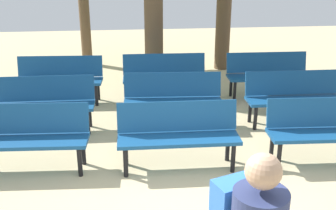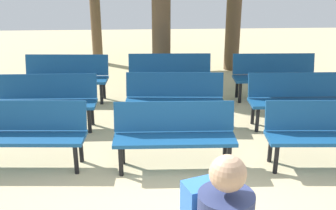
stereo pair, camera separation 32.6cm
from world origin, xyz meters
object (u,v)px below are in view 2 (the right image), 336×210
bench_r2_c1 (170,74)px  bench_r1_c1 (175,97)px  bench_r2_c0 (66,75)px  bench_r0_c2 (326,131)px  bench_r1_c0 (47,99)px  bench_r0_c1 (174,132)px  bench_r2_c2 (274,74)px  bench_r0_c0 (25,131)px  bench_r1_c2 (298,97)px

bench_r2_c1 → bench_r1_c1: bearing=-88.0°
bench_r1_c1 → bench_r2_c1: 1.33m
bench_r2_c0 → bench_r1_c1: bearing=-30.6°
bench_r0_c2 → bench_r1_c0: 4.26m
bench_r2_c1 → bench_r0_c1: bearing=-90.1°
bench_r1_c0 → bench_r2_c0: same height
bench_r1_c1 → bench_r2_c2: bearing=34.9°
bench_r0_c2 → bench_r1_c1: same height
bench_r0_c0 → bench_r2_c2: size_ratio=1.01×
bench_r0_c0 → bench_r0_c1: size_ratio=1.01×
bench_r0_c2 → bench_r2_c0: 4.83m
bench_r1_c0 → bench_r1_c2: size_ratio=1.00×
bench_r1_c1 → bench_r2_c1: (-0.01, 1.33, 0.00)m
bench_r0_c0 → bench_r1_c1: (2.07, 1.26, 0.00)m
bench_r0_c1 → bench_r0_c2: bearing=-0.8°
bench_r2_c2 → bench_r0_c2: bearing=-90.8°
bench_r1_c1 → bench_r2_c2: size_ratio=1.01×
bench_r0_c2 → bench_r2_c2: bearing=90.6°
bench_r0_c2 → bench_r1_c1: size_ratio=1.00×
bench_r0_c0 → bench_r1_c1: same height
bench_r0_c0 → bench_r0_c2: size_ratio=1.00×
bench_r0_c1 → bench_r2_c0: size_ratio=0.99×
bench_r0_c0 → bench_r0_c1: (1.98, -0.13, 0.00)m
bench_r0_c0 → bench_r1_c0: bearing=93.3°
bench_r1_c1 → bench_r2_c1: same height
bench_r1_c2 → bench_r2_c1: same height
bench_r0_c0 → bench_r2_c2: bearing=34.5°
bench_r0_c2 → bench_r1_c1: bearing=145.7°
bench_r0_c1 → bench_r2_c1: same height
bench_r0_c0 → bench_r2_c2: 4.80m
bench_r0_c2 → bench_r2_c1: 3.40m
bench_r1_c1 → bench_r2_c2: 2.37m
bench_r0_c2 → bench_r1_c0: same height
bench_r1_c1 → bench_r1_c2: bearing=0.4°
bench_r1_c0 → bench_r1_c2: bearing=-0.7°
bench_r0_c2 → bench_r2_c2: same height
bench_r1_c2 → bench_r2_c1: 2.48m
bench_r0_c1 → bench_r2_c1: size_ratio=1.00×
bench_r1_c2 → bench_r2_c1: bearing=145.6°
bench_r2_c1 → bench_r2_c2: 2.04m
bench_r2_c0 → bench_r2_c2: same height
bench_r0_c0 → bench_r0_c2: same height
bench_r0_c1 → bench_r1_c0: 2.42m
bench_r1_c1 → bench_r2_c2: (2.03, 1.24, 0.00)m
bench_r1_c1 → bench_r2_c1: bearing=93.8°
bench_r1_c2 → bench_r2_c0: same height
bench_r0_c0 → bench_r2_c1: 3.31m
bench_r0_c1 → bench_r1_c0: bearing=145.8°
bench_r0_c1 → bench_r1_c1: 1.39m
bench_r0_c1 → bench_r1_c0: same height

